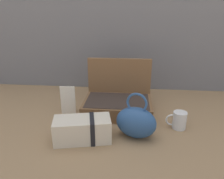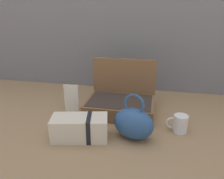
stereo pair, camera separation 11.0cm
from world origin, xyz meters
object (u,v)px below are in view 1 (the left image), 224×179
at_px(teal_pouch_handbag, 136,122).
at_px(coffee_mug, 179,120).
at_px(open_suitcase, 118,100).
at_px(info_card_left, 68,100).
at_px(cream_toiletry_bag, 83,129).

distance_m(teal_pouch_handbag, coffee_mug, 0.25).
relative_size(open_suitcase, info_card_left, 2.30).
bearing_deg(open_suitcase, info_card_left, -166.63).
distance_m(open_suitcase, teal_pouch_handbag, 0.30).
xyz_separation_m(open_suitcase, coffee_mug, (0.33, -0.17, -0.02)).
bearing_deg(cream_toiletry_bag, open_suitcase, 66.88).
bearing_deg(cream_toiletry_bag, info_card_left, 119.17).
bearing_deg(coffee_mug, open_suitcase, 151.82).
relative_size(cream_toiletry_bag, info_card_left, 1.65).
bearing_deg(info_card_left, coffee_mug, -13.66).
height_order(open_suitcase, coffee_mug, open_suitcase).
xyz_separation_m(cream_toiletry_bag, info_card_left, (-0.14, 0.26, 0.03)).
relative_size(open_suitcase, cream_toiletry_bag, 1.39).
distance_m(open_suitcase, cream_toiletry_bag, 0.36).
bearing_deg(coffee_mug, teal_pouch_handbag, -155.50).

